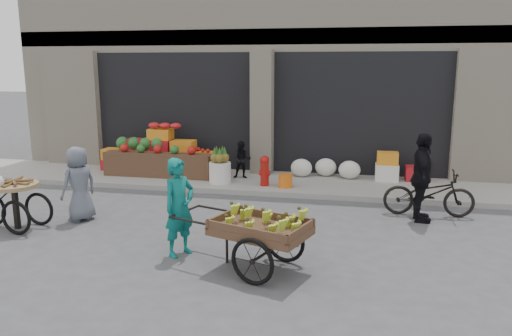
% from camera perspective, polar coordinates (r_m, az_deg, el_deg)
% --- Properties ---
extents(ground, '(80.00, 80.00, 0.00)m').
position_cam_1_polar(ground, '(8.55, -5.96, -8.24)').
color(ground, '#424244').
rests_on(ground, ground).
extents(sidewalk, '(18.00, 2.20, 0.12)m').
position_cam_1_polar(sidewalk, '(12.33, -0.12, -1.60)').
color(sidewalk, gray).
rests_on(sidewalk, ground).
extents(building, '(14.00, 6.45, 7.00)m').
position_cam_1_polar(building, '(15.87, 2.94, 13.42)').
color(building, beige).
rests_on(building, ground).
extents(fruit_display, '(3.10, 1.12, 1.24)m').
position_cam_1_polar(fruit_display, '(13.20, -10.46, 1.81)').
color(fruit_display, '#AF1820').
rests_on(fruit_display, sidewalk).
extents(pineapple_bin, '(0.52, 0.52, 0.50)m').
position_cam_1_polar(pineapple_bin, '(11.97, -4.14, -0.52)').
color(pineapple_bin, silver).
rests_on(pineapple_bin, sidewalk).
extents(fire_hydrant, '(0.22, 0.22, 0.71)m').
position_cam_1_polar(fire_hydrant, '(11.64, 1.00, -0.18)').
color(fire_hydrant, '#A5140F').
rests_on(fire_hydrant, sidewalk).
extents(orange_bucket, '(0.32, 0.32, 0.30)m').
position_cam_1_polar(orange_bucket, '(11.56, 3.38, -1.47)').
color(orange_bucket, orange).
rests_on(orange_bucket, sidewalk).
extents(right_bay_goods, '(3.35, 0.60, 0.70)m').
position_cam_1_polar(right_bay_goods, '(12.58, 12.19, 0.02)').
color(right_bay_goods, silver).
rests_on(right_bay_goods, sidewalk).
extents(seated_person, '(0.51, 0.43, 0.93)m').
position_cam_1_polar(seated_person, '(12.39, -1.61, 0.94)').
color(seated_person, black).
rests_on(seated_person, sidewalk).
extents(banana_cart, '(2.40, 1.54, 0.94)m').
position_cam_1_polar(banana_cart, '(7.12, 0.18, -6.53)').
color(banana_cart, brown).
rests_on(banana_cart, ground).
extents(vendor_woman, '(0.60, 0.67, 1.53)m').
position_cam_1_polar(vendor_woman, '(7.76, -8.77, -4.45)').
color(vendor_woman, '#0D6762').
rests_on(vendor_woman, ground).
extents(tricycle_cart, '(1.45, 0.92, 0.95)m').
position_cam_1_polar(tricycle_cart, '(9.93, -25.86, -3.13)').
color(tricycle_cart, '#9E7F51').
rests_on(tricycle_cart, ground).
extents(vendor_grey, '(0.71, 0.82, 1.42)m').
position_cam_1_polar(vendor_grey, '(9.95, -19.58, -1.71)').
color(vendor_grey, slate).
rests_on(vendor_grey, ground).
extents(bicycle, '(1.72, 0.62, 0.90)m').
position_cam_1_polar(bicycle, '(10.29, 19.14, -2.74)').
color(bicycle, black).
rests_on(bicycle, ground).
extents(cyclist, '(0.43, 1.00, 1.69)m').
position_cam_1_polar(cyclist, '(9.79, 18.41, -1.04)').
color(cyclist, black).
rests_on(cyclist, ground).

